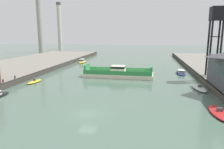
# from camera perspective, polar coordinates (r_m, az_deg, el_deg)

# --- Properties ---
(ground_plane) EXTENTS (400.00, 400.00, 0.00)m
(ground_plane) POSITION_cam_1_polar(r_m,az_deg,el_deg) (31.39, -6.70, -10.77)
(ground_plane) COLOR #4C6656
(chain_ferry) EXTENTS (18.97, 6.40, 3.30)m
(chain_ferry) POSITION_cam_1_polar(r_m,az_deg,el_deg) (56.81, 1.73, 0.30)
(chain_ferry) COLOR beige
(chain_ferry) RESTS_ON ground
(moored_boat_near_left) EXTENTS (2.66, 6.99, 1.03)m
(moored_boat_near_left) POSITION_cam_1_polar(r_m,az_deg,el_deg) (34.73, 27.53, -9.33)
(moored_boat_near_left) COLOR red
(moored_boat_near_left) RESTS_ON ground
(moored_boat_near_right) EXTENTS (2.84, 6.09, 1.07)m
(moored_boat_near_right) POSITION_cam_1_polar(r_m,az_deg,el_deg) (47.76, 23.05, -3.55)
(moored_boat_near_right) COLOR white
(moored_boat_near_right) RESTS_ON ground
(moored_boat_mid_left) EXTENTS (2.42, 7.71, 1.63)m
(moored_boat_mid_left) POSITION_cam_1_polar(r_m,az_deg,el_deg) (86.07, -8.18, 3.63)
(moored_boat_mid_left) COLOR yellow
(moored_boat_mid_left) RESTS_ON ground
(moored_boat_far_left) EXTENTS (2.18, 5.13, 0.98)m
(moored_boat_far_left) POSITION_cam_1_polar(r_m,az_deg,el_deg) (53.86, -20.57, -1.83)
(moored_boat_far_left) COLOR yellow
(moored_boat_far_left) RESTS_ON ground
(moored_boat_far_right) EXTENTS (3.04, 8.24, 1.20)m
(moored_boat_far_right) POSITION_cam_1_polar(r_m,az_deg,el_deg) (64.91, 18.51, 0.59)
(moored_boat_far_right) COLOR navy
(moored_boat_far_right) RESTS_ON ground
(crane_tower) EXTENTS (3.01, 3.01, 16.58)m
(crane_tower) POSITION_cam_1_polar(r_m,az_deg,el_deg) (56.20, 26.89, 12.48)
(crane_tower) COLOR black
(crane_tower) RESTS_ON quay_right
(bollard_left_aft) EXTENTS (0.32, 0.32, 0.71)m
(bollard_left_aft) POSITION_cam_1_polar(r_m,az_deg,el_deg) (50.23, -27.89, -1.52)
(bollard_left_aft) COLOR black
(bollard_left_aft) RESTS_ON quay_left
(bollard_right_aft) EXTENTS (0.32, 0.32, 0.71)m
(bollard_right_aft) POSITION_cam_1_polar(r_m,az_deg,el_deg) (42.01, 28.55, -3.85)
(bollard_right_aft) COLOR black
(bollard_right_aft) RESTS_ON quay_right
(bollard_left_far) EXTENTS (0.32, 0.32, 0.71)m
(bollard_left_far) POSITION_cam_1_polar(r_m,az_deg,el_deg) (53.44, -25.22, -0.60)
(bollard_left_far) COLOR black
(bollard_left_far) RESTS_ON quay_left
(bollard_right_far) EXTENTS (0.32, 0.32, 0.71)m
(bollard_right_far) POSITION_cam_1_polar(r_m,az_deg,el_deg) (45.67, 27.02, -2.60)
(bollard_right_far) COLOR black
(bollard_right_far) RESTS_ON quay_right
(smokestack_distant_a) EXTENTS (3.30, 3.30, 36.45)m
(smokestack_distant_a) POSITION_cam_1_polar(r_m,az_deg,el_deg) (139.82, -19.37, 13.63)
(smokestack_distant_a) COLOR #9E998E
(smokestack_distant_a) RESTS_ON ground
(smokestack_distant_b) EXTENTS (3.31, 3.31, 34.15)m
(smokestack_distant_b) POSITION_cam_1_polar(r_m,az_deg,el_deg) (160.66, -14.31, 13.09)
(smokestack_distant_b) COLOR beige
(smokestack_distant_b) RESTS_ON ground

